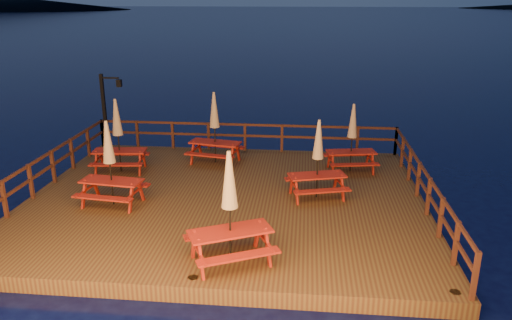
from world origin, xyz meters
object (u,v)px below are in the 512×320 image
object	(u,v)px
picnic_table_0	(318,158)
lamp_post	(108,105)
picnic_table_2	(215,127)
picnic_table_1	(118,134)

from	to	relation	value
picnic_table_0	lamp_post	bearing A→B (deg)	136.41
picnic_table_2	lamp_post	bearing A→B (deg)	174.56
picnic_table_2	picnic_table_1	bearing A→B (deg)	-146.82
picnic_table_0	picnic_table_1	bearing A→B (deg)	150.24
picnic_table_1	picnic_table_2	size ratio (longest dim) A/B	0.98
picnic_table_0	picnic_table_2	world-z (taller)	picnic_table_2
lamp_post	picnic_table_0	size ratio (longest dim) A/B	1.23
lamp_post	picnic_table_1	distance (m)	2.96
lamp_post	picnic_table_0	world-z (taller)	lamp_post
picnic_table_0	picnic_table_2	size ratio (longest dim) A/B	0.93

